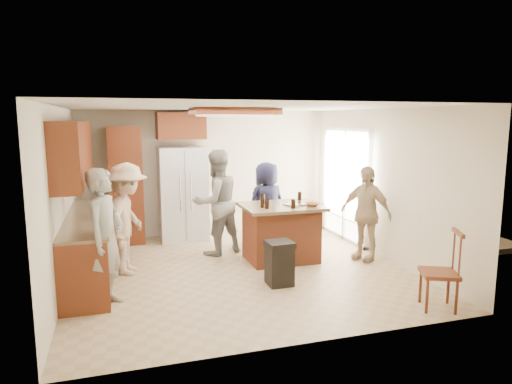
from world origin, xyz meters
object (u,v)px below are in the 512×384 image
object	(u,v)px
person_counter	(127,219)
trash_bin	(279,263)
person_front_left	(105,238)
kitchen_island	(281,232)
refrigerator	(183,194)
person_side_right	(365,213)
person_behind_left	(216,202)
spindle_chair	(441,273)
person_behind_right	(267,205)

from	to	relation	value
person_counter	trash_bin	xyz separation A→B (m)	(2.02, -1.13, -0.52)
person_front_left	person_counter	size ratio (longest dim) A/B	1.03
person_front_left	kitchen_island	xyz separation A→B (m)	(2.73, 1.16, -0.40)
refrigerator	kitchen_island	xyz separation A→B (m)	(1.35, -1.82, -0.43)
kitchen_island	trash_bin	bearing A→B (deg)	-111.08
person_counter	trash_bin	distance (m)	2.37
person_side_right	trash_bin	world-z (taller)	person_side_right
person_front_left	trash_bin	distance (m)	2.38
person_behind_left	person_side_right	xyz separation A→B (m)	(2.29, -1.06, -0.12)
trash_bin	person_counter	bearing A→B (deg)	150.69
refrigerator	spindle_chair	bearing A→B (deg)	-59.23
person_front_left	trash_bin	bearing A→B (deg)	-62.38
spindle_chair	trash_bin	bearing A→B (deg)	139.72
person_behind_left	kitchen_island	world-z (taller)	person_behind_left
person_behind_left	person_side_right	bearing A→B (deg)	134.93
person_front_left	person_side_right	distance (m)	4.15
refrigerator	person_behind_right	bearing A→B (deg)	-35.31
person_behind_left	trash_bin	size ratio (longest dim) A/B	2.89
person_behind_left	spindle_chair	distance (m)	3.81
refrigerator	trash_bin	size ratio (longest dim) A/B	2.86
person_front_left	person_side_right	world-z (taller)	person_front_left
person_counter	trash_bin	bearing A→B (deg)	-102.44
person_behind_right	refrigerator	distance (m)	1.70
person_behind_right	kitchen_island	distance (m)	0.89
refrigerator	person_counter	bearing A→B (deg)	-121.40
person_front_left	spindle_chair	xyz separation A→B (m)	(3.92, -1.29, -0.42)
person_behind_right	spindle_chair	size ratio (longest dim) A/B	1.57
refrigerator	kitchen_island	distance (m)	2.31
person_behind_right	kitchen_island	size ratio (longest dim) A/B	1.22
person_behind_right	person_counter	bearing A→B (deg)	4.78
trash_bin	spindle_chair	bearing A→B (deg)	-40.28
refrigerator	person_front_left	bearing A→B (deg)	-114.81
trash_bin	person_behind_right	bearing A→B (deg)	76.83
person_front_left	spindle_chair	bearing A→B (deg)	-82.41
person_behind_left	kitchen_island	bearing A→B (deg)	124.31
trash_bin	person_behind_left	bearing A→B (deg)	106.49
spindle_chair	person_side_right	bearing A→B (deg)	85.77
person_behind_left	spindle_chair	xyz separation A→B (m)	(2.13, -3.13, -0.46)
person_behind_left	person_behind_right	distance (m)	0.99
person_front_left	kitchen_island	world-z (taller)	person_front_left
person_front_left	person_behind_left	bearing A→B (deg)	-18.48
refrigerator	spindle_chair	distance (m)	4.99
refrigerator	kitchen_island	world-z (taller)	refrigerator
person_behind_left	spindle_chair	world-z (taller)	person_behind_left
person_side_right	person_counter	xyz separation A→B (m)	(-3.78, 0.43, 0.06)
person_counter	spindle_chair	distance (m)	4.42
refrigerator	person_behind_left	bearing A→B (deg)	-70.24
person_front_left	trash_bin	world-z (taller)	person_front_left
trash_bin	spindle_chair	world-z (taller)	spindle_chair
trash_bin	refrigerator	bearing A→B (deg)	107.79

